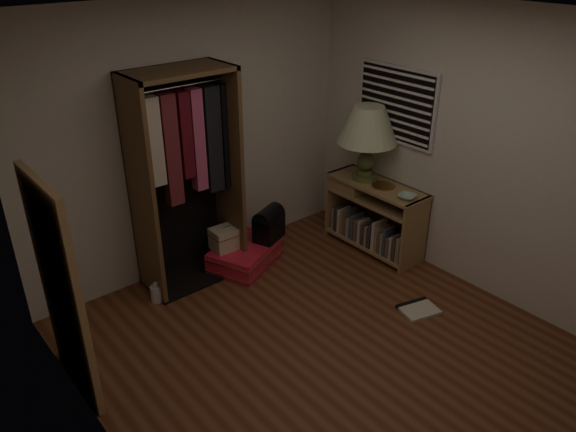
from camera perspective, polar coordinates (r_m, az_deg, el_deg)
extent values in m
plane|color=#582D19|center=(4.71, 4.73, -13.90)|extent=(4.00, 4.00, 0.00)
cube|color=beige|center=(5.46, -9.60, 7.63)|extent=(3.50, 0.02, 2.60)
cube|color=beige|center=(5.28, 19.14, 5.81)|extent=(0.02, 4.00, 2.60)
cube|color=beige|center=(3.16, -18.08, -8.72)|extent=(0.02, 4.00, 2.60)
cube|color=white|center=(3.60, 6.37, 19.26)|extent=(3.50, 4.00, 0.01)
cube|color=silver|center=(5.73, 10.94, 11.07)|extent=(0.03, 0.96, 0.76)
cube|color=black|center=(5.73, 10.93, 11.06)|extent=(0.03, 0.90, 0.70)
cube|color=white|center=(5.81, 10.55, 8.09)|extent=(0.01, 0.88, 0.02)
cube|color=white|center=(5.79, 10.62, 8.82)|extent=(0.01, 0.88, 0.02)
cube|color=white|center=(5.76, 10.68, 9.55)|extent=(0.01, 0.88, 0.02)
cube|color=white|center=(5.74, 10.75, 10.29)|extent=(0.01, 0.88, 0.02)
cube|color=white|center=(5.72, 10.82, 11.04)|extent=(0.01, 0.88, 0.02)
cube|color=white|center=(5.70, 10.89, 11.79)|extent=(0.01, 0.88, 0.02)
cube|color=white|center=(5.68, 10.96, 12.55)|extent=(0.01, 0.88, 0.02)
cube|color=white|center=(5.66, 11.02, 13.31)|extent=(0.01, 0.88, 0.02)
cube|color=white|center=(5.64, 11.10, 14.07)|extent=(0.01, 0.88, 0.02)
cube|color=olive|center=(5.73, 12.76, -1.89)|extent=(0.40, 0.03, 0.75)
cube|color=olive|center=(6.34, 5.24, 1.66)|extent=(0.40, 0.03, 0.75)
cube|color=olive|center=(6.17, 8.60, -2.63)|extent=(0.40, 1.04, 0.03)
cube|color=olive|center=(5.93, 8.94, 1.66)|extent=(0.40, 1.04, 0.03)
cube|color=olive|center=(5.87, 9.05, 3.11)|extent=(0.42, 1.12, 0.03)
cube|color=brown|center=(6.15, 10.00, 0.49)|extent=(0.02, 1.10, 0.75)
cube|color=olive|center=(6.10, 6.63, 3.30)|extent=(0.36, 0.38, 0.13)
cube|color=gray|center=(5.78, 11.55, -3.30)|extent=(0.17, 0.05, 0.28)
cube|color=#4C3833|center=(5.80, 11.17, -3.08)|extent=(0.17, 0.03, 0.28)
cube|color=#B7AD99|center=(5.84, 10.83, -3.07)|extent=(0.18, 0.03, 0.25)
cube|color=brown|center=(5.87, 10.54, -3.01)|extent=(0.19, 0.04, 0.22)
cube|color=#3F4C59|center=(5.86, 10.15, -2.51)|extent=(0.16, 0.03, 0.31)
cube|color=gray|center=(5.91, 10.00, -2.60)|extent=(0.20, 0.03, 0.25)
cube|color=#59594C|center=(5.93, 9.75, -2.39)|extent=(0.20, 0.03, 0.26)
cube|color=#B2724C|center=(5.96, 9.53, -2.25)|extent=(0.21, 0.03, 0.26)
cube|color=beige|center=(5.96, 9.21, -1.87)|extent=(0.20, 0.04, 0.32)
cube|color=#332D38|center=(5.98, 8.65, -1.95)|extent=(0.15, 0.04, 0.27)
cube|color=gray|center=(6.03, 8.34, -1.91)|extent=(0.17, 0.03, 0.23)
cube|color=#4C3833|center=(6.06, 8.05, -1.71)|extent=(0.18, 0.03, 0.24)
cube|color=#B7AD99|center=(6.08, 7.69, -1.48)|extent=(0.17, 0.04, 0.26)
cube|color=brown|center=(6.11, 7.27, -1.34)|extent=(0.16, 0.04, 0.25)
cube|color=#3F4C59|center=(6.14, 7.00, -1.00)|extent=(0.18, 0.05, 0.28)
cube|color=gray|center=(6.19, 6.62, -1.01)|extent=(0.19, 0.04, 0.22)
cube|color=#59594C|center=(6.21, 6.34, -0.53)|extent=(0.20, 0.04, 0.30)
cube|color=#B2724C|center=(6.24, 5.88, -0.64)|extent=(0.16, 0.04, 0.25)
cube|color=beige|center=(6.27, 5.69, -0.35)|extent=(0.19, 0.03, 0.28)
cube|color=#332D38|center=(6.29, 5.41, -0.18)|extent=(0.19, 0.05, 0.28)
cube|color=gray|center=(6.32, 5.01, -0.18)|extent=(0.16, 0.03, 0.25)
cube|color=brown|center=(5.05, -14.67, 2.10)|extent=(0.04, 0.50, 2.05)
cube|color=brown|center=(5.45, -6.11, 4.72)|extent=(0.04, 0.50, 2.05)
cube|color=brown|center=(4.93, -11.20, 14.24)|extent=(0.95, 0.50, 0.04)
cube|color=black|center=(5.42, -11.50, 4.21)|extent=(0.95, 0.02, 2.05)
cube|color=black|center=(5.71, -9.41, -5.92)|extent=(0.95, 0.50, 0.02)
cylinder|color=silver|center=(4.96, -11.07, 12.78)|extent=(0.87, 0.02, 0.02)
cube|color=beige|center=(4.93, -13.51, 7.34)|extent=(0.12, 0.12, 0.78)
cube|color=maroon|center=(5.03, -11.85, 6.51)|extent=(0.14, 0.11, 1.01)
cube|color=#590F19|center=(5.05, -10.56, 8.11)|extent=(0.11, 0.13, 0.78)
cube|color=#BF4C72|center=(5.14, -9.23, 7.60)|extent=(0.11, 0.11, 0.94)
cube|color=black|center=(5.22, -7.77, 7.70)|extent=(0.15, 0.13, 1.00)
cube|color=black|center=(5.31, -6.26, 8.13)|extent=(0.14, 0.11, 0.99)
cube|color=#A77E51|center=(4.22, -22.06, -7.06)|extent=(0.05, 0.80, 1.70)
cube|color=white|center=(4.23, -21.69, -6.93)|extent=(0.01, 0.68, 1.58)
cube|color=red|center=(5.78, -4.39, -3.94)|extent=(0.85, 0.75, 0.22)
cube|color=silver|center=(5.81, -4.37, -4.45)|extent=(0.88, 0.78, 0.01)
cube|color=silver|center=(5.75, -4.41, -3.42)|extent=(0.88, 0.78, 0.01)
cylinder|color=silver|center=(5.67, -2.09, -4.56)|extent=(0.16, 0.08, 0.02)
cube|color=#C1B193|center=(5.66, -6.18, -2.19)|extent=(0.33, 0.23, 0.22)
cube|color=brown|center=(5.63, -6.20, -1.78)|extent=(0.34, 0.24, 0.01)
cylinder|color=silver|center=(5.60, -6.24, -1.12)|extent=(0.09, 0.02, 0.01)
cube|color=black|center=(5.78, -1.96, -1.22)|extent=(0.38, 0.31, 0.25)
cylinder|color=black|center=(5.72, -1.98, -0.13)|extent=(0.38, 0.31, 0.21)
cylinder|color=#4A592B|center=(5.96, 7.78, 3.99)|extent=(0.33, 0.33, 0.04)
cylinder|color=#4A592B|center=(5.94, 7.81, 4.44)|extent=(0.19, 0.19, 0.06)
sphere|color=#4A592B|center=(5.90, 7.89, 5.54)|extent=(0.23, 0.23, 0.19)
cylinder|color=#4A592B|center=(5.84, 7.98, 6.91)|extent=(0.08, 0.08, 0.11)
cone|color=beige|center=(5.77, 8.14, 9.19)|extent=(0.77, 0.77, 0.38)
cone|color=white|center=(5.77, 8.14, 9.19)|extent=(0.69, 0.69, 0.36)
cylinder|color=#B07F44|center=(5.81, 9.68, 3.05)|extent=(0.32, 0.32, 0.01)
imported|color=#9AB99F|center=(5.57, 12.01, 1.92)|extent=(0.20, 0.20, 0.04)
cylinder|color=silver|center=(5.38, -13.19, -7.67)|extent=(0.15, 0.15, 0.16)
cylinder|color=silver|center=(5.33, -13.30, -6.81)|extent=(0.06, 0.06, 0.04)
cube|color=beige|center=(5.29, 13.12, -9.24)|extent=(0.38, 0.34, 0.03)
cube|color=black|center=(5.35, 12.43, -8.63)|extent=(0.33, 0.13, 0.03)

